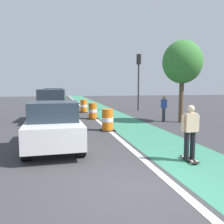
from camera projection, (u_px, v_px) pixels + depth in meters
ground_plane at (136, 189)px, 5.25m from camera, size 100.00×100.00×0.00m
bike_lane_strip at (115, 117)px, 17.42m from camera, size 2.50×80.00×0.01m
lane_divider_stripe at (95, 118)px, 17.09m from camera, size 0.20×80.00×0.01m
skateboarder_on_lane at (190, 131)px, 7.11m from camera, size 0.57×0.80×1.69m
parked_sedan_nearest at (53, 126)px, 8.59m from camera, size 2.01×4.15×1.70m
parked_suv_second at (53, 105)px, 15.64m from camera, size 2.10×4.69×2.04m
parked_suv_third at (54, 99)px, 22.71m from camera, size 2.01×4.65×2.04m
traffic_barrel_front at (108, 120)px, 12.13m from camera, size 0.73×0.73×1.09m
traffic_barrel_mid at (93, 111)px, 16.46m from camera, size 0.73×0.73×1.09m
traffic_barrel_back at (84, 106)px, 20.53m from camera, size 0.73×0.73×1.09m
traffic_light_corner at (139, 72)px, 21.85m from camera, size 0.41×0.32×5.10m
pedestrian_crossing at (164, 108)px, 15.26m from camera, size 0.34×0.20×1.61m
street_tree_sidewalk at (182, 62)px, 14.61m from camera, size 2.40×2.40×5.00m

